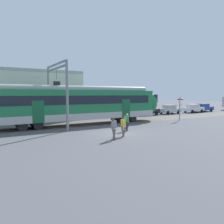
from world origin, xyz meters
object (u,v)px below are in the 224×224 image
Objects in this scene: pedestrian_yellow at (123,124)px; parked_car_white at (193,108)px; parked_car_silver at (170,109)px; crossing_signal at (180,105)px; pedestrian_green at (127,120)px; parked_car_blue at (203,108)px; parked_car_black at (147,110)px; pedestrian_grey at (114,127)px.

parked_car_white is (23.77, 12.28, -0.21)m from pedestrian_yellow.
parked_car_silver is 9.84m from crossing_signal.
pedestrian_green is at bearing -147.05° from parked_car_silver.
crossing_signal is (-15.26, -7.79, 1.23)m from parked_car_blue.
crossing_signal is (-1.05, -7.63, 1.23)m from parked_car_black.
parked_car_silver is at bearing 32.95° from pedestrian_green.
pedestrian_yellow is 13.03m from crossing_signal.
crossing_signal reaches higher than pedestrian_green.
crossing_signal reaches higher than pedestrian_grey.
parked_car_blue is at bearing 25.06° from pedestrian_yellow.
parked_car_black is at bearing 178.33° from parked_car_white.
parked_car_blue is 1.36× the size of crossing_signal.
pedestrian_green is 0.41× the size of parked_car_silver.
parked_car_silver is at bearing -179.12° from parked_car_blue.
parked_car_black is (14.31, 13.23, -0.18)m from pedestrian_grey.
crossing_signal is (-6.08, -7.65, 1.23)m from parked_car_silver.
parked_car_white is at bearing -3.29° from parked_car_silver.
parked_car_black is 7.80m from crossing_signal.
pedestrian_green reaches higher than parked_car_white.
parked_car_white is at bearing -172.38° from parked_car_blue.
pedestrian_grey is 0.41× the size of parked_car_blue.
pedestrian_yellow is at bearing -136.02° from parked_car_black.
parked_car_silver and parked_car_white have the same top height.
pedestrian_grey is 1.00× the size of pedestrian_yellow.
parked_car_white is (22.05, 10.28, -0.21)m from pedestrian_green.
pedestrian_yellow reaches higher than parked_car_silver.
parked_car_black and parked_car_blue have the same top height.
pedestrian_yellow is 0.41× the size of parked_car_silver.
pedestrian_grey reaches higher than parked_car_blue.
crossing_signal reaches higher than parked_car_white.
pedestrian_grey is 0.56× the size of crossing_signal.
pedestrian_yellow is at bearing -157.54° from crossing_signal.
pedestrian_grey is 0.41× the size of parked_car_black.
pedestrian_grey is 0.41× the size of parked_car_white.
crossing_signal is (-11.77, -7.32, 1.23)m from parked_car_white.
pedestrian_grey is 3.98m from pedestrian_green.
pedestrian_green is at bearing -136.93° from parked_car_black.
parked_car_silver and parked_car_blue have the same top height.
pedestrian_grey is 23.44m from parked_car_silver.
pedestrian_grey is 1.41m from pedestrian_yellow.
pedestrian_grey is at bearing -137.23° from parked_car_black.
pedestrian_yellow is at bearing -130.72° from pedestrian_green.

